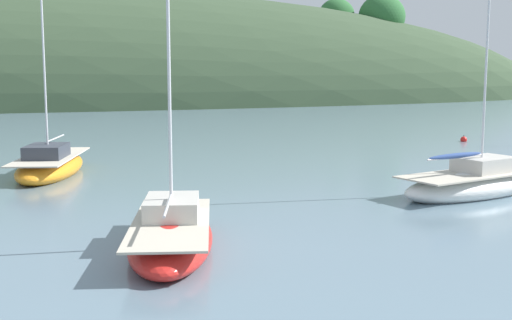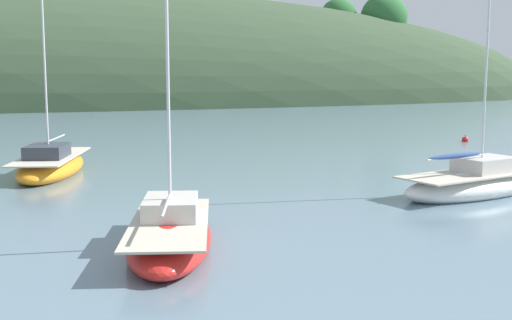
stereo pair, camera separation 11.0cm
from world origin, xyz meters
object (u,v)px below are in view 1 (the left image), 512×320
at_px(sailboat_navy_dinghy, 171,235).
at_px(sailboat_blue_center, 50,166).
at_px(mooring_buoy_channel, 464,140).
at_px(sailboat_teal_outer, 475,183).

relative_size(sailboat_navy_dinghy, sailboat_blue_center, 0.88).
distance_m(sailboat_navy_dinghy, mooring_buoy_channel, 31.01).
bearing_deg(sailboat_navy_dinghy, sailboat_teal_outer, 16.97).
bearing_deg(mooring_buoy_channel, sailboat_blue_center, -168.03).
xyz_separation_m(sailboat_teal_outer, mooring_buoy_channel, (11.17, 15.89, -0.31)).
distance_m(sailboat_navy_dinghy, sailboat_teal_outer, 13.30).
height_order(sailboat_blue_center, mooring_buoy_channel, sailboat_blue_center).
xyz_separation_m(sailboat_navy_dinghy, sailboat_teal_outer, (12.72, 3.88, 0.04)).
relative_size(sailboat_blue_center, mooring_buoy_channel, 18.10).
height_order(sailboat_navy_dinghy, sailboat_blue_center, sailboat_blue_center).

